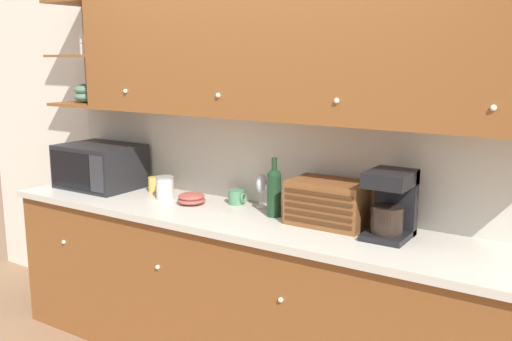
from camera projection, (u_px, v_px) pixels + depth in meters
name	position (u px, v px, depth m)	size (l,w,h in m)	color
wall_back	(278.00, 145.00, 3.42)	(5.66, 0.06, 2.60)	silver
counter_unit	(247.00, 294.00, 3.31)	(3.28, 0.64, 0.94)	brown
backsplash_panel	(275.00, 160.00, 3.41)	(3.26, 0.01, 0.55)	beige
upper_cabinets	(285.00, 54.00, 3.05)	(3.26, 0.38, 0.70)	brown
microwave	(100.00, 166.00, 3.90)	(0.54, 0.41, 0.30)	black
mug	(154.00, 184.00, 3.79)	(0.09, 0.08, 0.10)	gold
storage_canister	(165.00, 188.00, 3.59)	(0.11, 0.11, 0.15)	silver
bowl_stack_on_counter	(191.00, 198.00, 3.48)	(0.17, 0.17, 0.07)	#9E473D
mug_blue_second	(237.00, 197.00, 3.47)	(0.11, 0.10, 0.09)	#4C845B
wine_glass	(262.00, 185.00, 3.38)	(0.06, 0.06, 0.20)	silver
wine_bottle	(274.00, 190.00, 3.19)	(0.08, 0.08, 0.34)	#19381E
bread_box	(329.00, 203.00, 3.04)	(0.42, 0.27, 0.24)	brown
coffee_maker	(391.00, 203.00, 2.82)	(0.21, 0.26, 0.34)	black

